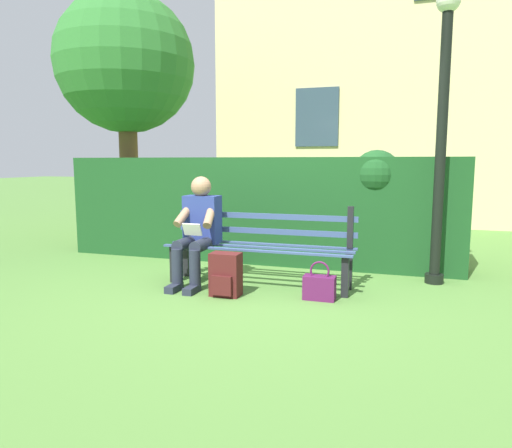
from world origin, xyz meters
TOP-DOWN VIEW (x-y plane):
  - ground at (0.00, 0.00)m, footprint 60.00×60.00m
  - park_bench at (0.00, -0.07)m, footprint 2.02×0.46m
  - person_seated at (0.66, 0.10)m, footprint 0.44×0.73m
  - hedge_backdrop at (0.43, -1.25)m, footprint 5.22×0.71m
  - tree at (3.17, -2.39)m, footprint 2.41×2.29m
  - building_facade at (-1.90, -6.58)m, footprint 9.11×2.80m
  - backpack at (0.20, 0.46)m, footprint 0.29×0.26m
  - handbag at (-0.71, 0.31)m, footprint 0.30×0.15m
  - lamp_post at (-1.79, -0.69)m, footprint 0.24×0.24m

SIDE VIEW (x-z plane):
  - ground at x=0.00m, z-range 0.00..0.00m
  - handbag at x=-0.71m, z-range -0.06..0.31m
  - backpack at x=0.20m, z-range 0.00..0.42m
  - park_bench at x=0.00m, z-range -0.01..0.85m
  - person_seated at x=0.66m, z-range 0.03..1.19m
  - hedge_backdrop at x=0.43m, z-range -0.01..1.44m
  - lamp_post at x=-1.79m, z-range 0.19..3.24m
  - tree at x=3.17m, z-range 0.83..4.91m
  - building_facade at x=-1.90m, z-range 0.00..7.98m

